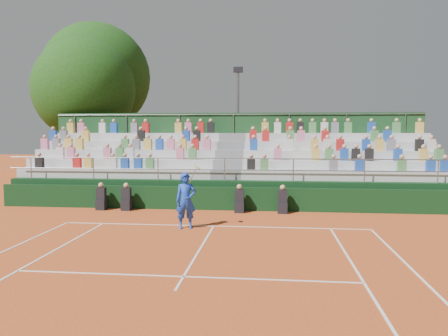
# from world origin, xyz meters

# --- Properties ---
(ground) EXTENTS (90.00, 90.00, 0.00)m
(ground) POSITION_xyz_m (0.00, 0.00, 0.00)
(ground) COLOR #C45120
(ground) RESTS_ON ground
(courtside_wall) EXTENTS (20.00, 0.15, 1.00)m
(courtside_wall) POSITION_xyz_m (0.00, 3.20, 0.50)
(courtside_wall) COLOR black
(courtside_wall) RESTS_ON ground
(line_officials) EXTENTS (8.19, 0.40, 1.19)m
(line_officials) POSITION_xyz_m (-1.54, 2.75, 0.48)
(line_officials) COLOR black
(line_officials) RESTS_ON ground
(grandstand) EXTENTS (20.00, 5.20, 4.40)m
(grandstand) POSITION_xyz_m (0.00, 6.44, 1.09)
(grandstand) COLOR black
(grandstand) RESTS_ON ground
(tennis_player) EXTENTS (0.94, 0.65, 2.22)m
(tennis_player) POSITION_xyz_m (-0.92, -0.44, 0.98)
(tennis_player) COLOR blue
(tennis_player) RESTS_ON ground
(tree_west) EXTENTS (6.37, 6.37, 9.22)m
(tree_west) POSITION_xyz_m (-9.72, 11.47, 6.02)
(tree_west) COLOR #3C2A15
(tree_west) RESTS_ON ground
(tree_east) EXTENTS (7.51, 7.51, 10.93)m
(tree_east) POSITION_xyz_m (-10.22, 14.64, 7.16)
(tree_east) COLOR #3C2A15
(tree_east) RESTS_ON ground
(floodlight_mast) EXTENTS (0.60, 0.25, 7.52)m
(floodlight_mast) POSITION_xyz_m (-0.10, 13.11, 4.42)
(floodlight_mast) COLOR gray
(floodlight_mast) RESTS_ON ground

